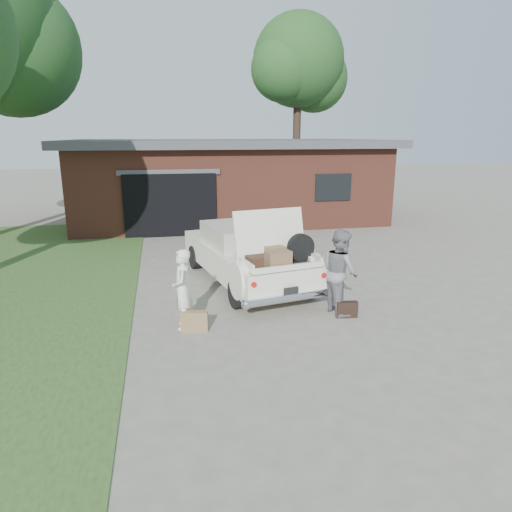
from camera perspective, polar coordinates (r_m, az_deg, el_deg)
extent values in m
plane|color=gray|center=(9.05, 0.79, -7.71)|extent=(90.00, 90.00, 0.00)
cube|color=#2D4C1E|center=(12.24, -28.76, -3.48)|extent=(6.00, 16.00, 0.02)
cube|color=brown|center=(19.95, -3.69, 9.14)|extent=(12.00, 7.00, 3.00)
cube|color=#4C4C51|center=(19.86, -3.77, 13.88)|extent=(12.80, 7.80, 0.30)
cube|color=black|center=(16.38, -10.63, 6.26)|extent=(3.20, 0.30, 2.20)
cube|color=#4C4C51|center=(16.18, -10.82, 10.26)|extent=(3.50, 0.12, 0.18)
cube|color=black|center=(17.44, 9.62, 8.48)|extent=(1.40, 0.08, 1.00)
sphere|color=#235121|center=(18.84, -28.23, 21.92)|extent=(4.53, 4.53, 4.53)
cylinder|color=#38281E|center=(26.95, 5.08, 13.73)|extent=(0.44, 0.44, 5.95)
sphere|color=#235121|center=(27.24, 5.31, 23.16)|extent=(4.99, 4.99, 4.99)
sphere|color=#235121|center=(27.94, 7.30, 21.14)|extent=(3.74, 3.74, 3.74)
sphere|color=#235121|center=(26.30, 3.46, 22.33)|extent=(3.49, 3.49, 3.49)
cube|color=silver|center=(11.06, -1.32, -0.28)|extent=(2.65, 4.94, 0.61)
cube|color=#B8AEA2|center=(11.19, -1.87, 2.73)|extent=(1.88, 2.14, 0.49)
cube|color=black|center=(12.01, -3.41, 3.46)|extent=(1.44, 0.35, 0.41)
cube|color=black|center=(10.39, -0.09, 1.69)|extent=(1.44, 0.35, 0.41)
cylinder|color=black|center=(9.44, -2.38, -4.73)|extent=(0.32, 0.65, 0.62)
cylinder|color=black|center=(10.11, 6.42, -3.48)|extent=(0.32, 0.65, 0.62)
cylinder|color=black|center=(12.34, -7.62, -0.13)|extent=(0.32, 0.65, 0.62)
cylinder|color=black|center=(12.86, -0.53, 0.61)|extent=(0.32, 0.65, 0.62)
cylinder|color=silver|center=(9.05, 4.33, -5.20)|extent=(1.92, 0.54, 0.17)
cylinder|color=#A5140F|center=(8.68, -0.35, -3.55)|extent=(0.13, 0.11, 0.11)
cylinder|color=#A5140F|center=(9.35, 8.38, -2.35)|extent=(0.13, 0.11, 0.11)
cube|color=black|center=(8.99, 4.40, -4.40)|extent=(0.32, 0.08, 0.16)
cube|color=black|center=(9.40, 2.70, -0.98)|extent=(1.62, 1.29, 0.04)
cube|color=silver|center=(9.09, -1.56, -0.92)|extent=(0.25, 1.02, 0.17)
cube|color=silver|center=(9.72, 6.69, 0.03)|extent=(0.25, 1.02, 0.17)
cube|color=silver|center=(8.94, 4.13, -1.46)|extent=(1.48, 0.34, 0.11)
cube|color=silver|center=(9.60, 1.76, 2.68)|extent=(1.61, 0.61, 1.05)
cube|color=#442A1D|center=(9.26, 0.58, -0.51)|extent=(0.61, 0.46, 0.18)
cube|color=brown|center=(9.05, 2.78, -0.39)|extent=(0.53, 0.40, 0.33)
cube|color=black|center=(9.58, 3.33, -0.03)|extent=(0.63, 0.47, 0.18)
cube|color=olive|center=(9.47, 2.45, 0.75)|extent=(0.45, 0.34, 0.14)
cylinder|color=black|center=(9.51, 5.61, 1.07)|extent=(0.60, 0.26, 0.58)
imported|color=white|center=(8.46, -9.20, -4.13)|extent=(0.39, 0.57, 1.49)
imported|color=slate|center=(9.21, 10.50, -1.93)|extent=(0.74, 0.90, 1.70)
cube|color=olive|center=(8.47, -7.71, -8.08)|extent=(0.52, 0.26, 0.38)
cube|color=black|center=(9.19, 11.29, -6.56)|extent=(0.43, 0.18, 0.32)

